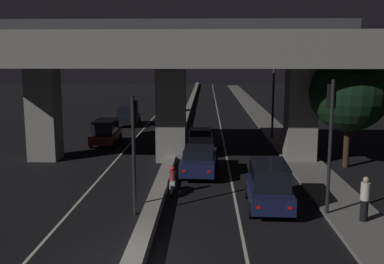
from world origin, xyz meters
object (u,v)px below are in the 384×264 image
Objects in this scene: car_black_second_oncoming at (128,115)px; motorcycle_white_filtering_near at (173,182)px; car_white_third at (200,138)px; street_lamp at (270,85)px; pedestrian_on_sidewalk at (365,199)px; traffic_light_left_of_median at (134,134)px; car_dark_blue_lead at (269,185)px; car_dark_green_third_oncoming at (171,108)px; car_dark_red_lead_oncoming at (106,132)px; car_dark_blue_second at (199,160)px; traffic_light_right_of_median at (331,125)px.

motorcycle_white_filtering_near is (5.96, -21.93, -0.39)m from car_black_second_oncoming.
motorcycle_white_filtering_near is at bearing 172.27° from car_white_third.
pedestrian_on_sidewalk is at bearing -86.21° from street_lamp.
car_white_third is (2.51, 13.91, -2.67)m from traffic_light_left_of_median.
car_dark_blue_lead is at bearing 9.71° from traffic_light_left_of_median.
car_dark_green_third_oncoming is 2.70× the size of pedestrian_on_sidewalk.
car_dark_green_third_oncoming reaches higher than car_white_third.
car_white_third is 0.97× the size of car_dark_red_lead_oncoming.
car_black_second_oncoming is at bearing 118.14° from pedestrian_on_sidewalk.
car_white_third is (-5.43, -3.60, -3.61)m from street_lamp.
traffic_light_left_of_median is 19.25m from street_lamp.
pedestrian_on_sidewalk reaches higher than car_dark_blue_second.
traffic_light_left_of_median reaches higher than motorcycle_white_filtering_near.
street_lamp is at bearing 93.79° from pedestrian_on_sidewalk.
street_lamp is at bearing -58.19° from car_white_third.
traffic_light_right_of_median is at bearing -113.07° from motorcycle_white_filtering_near.
car_black_second_oncoming is at bearing 100.52° from traffic_light_left_of_median.
car_dark_blue_lead is at bearing 23.00° from car_black_second_oncoming.
street_lamp is 18.25m from car_dark_green_third_oncoming.
traffic_light_right_of_median is 7.88m from motorcycle_white_filtering_near.
pedestrian_on_sidewalk is (1.21, -0.94, -2.77)m from traffic_light_right_of_median.
traffic_light_right_of_median is at bearing -0.05° from traffic_light_left_of_median.
car_dark_green_third_oncoming is (-9.04, 15.45, -3.57)m from street_lamp.
traffic_light_left_of_median is at bearing 101.52° from car_dark_blue_lead.
motorcycle_white_filtering_near is at bearing 153.99° from pedestrian_on_sidewalk.
car_dark_green_third_oncoming is at bearing 106.84° from pedestrian_on_sidewalk.
car_dark_blue_lead is 0.97× the size of car_black_second_oncoming.
street_lamp is 4.09× the size of pedestrian_on_sidewalk.
car_dark_green_third_oncoming is (3.50, 17.94, -0.23)m from car_dark_red_lead_oncoming.
street_lamp is 1.51× the size of car_dark_green_third_oncoming.
traffic_light_left_of_median is 2.79× the size of pedestrian_on_sidewalk.
pedestrian_on_sidewalk is at bearing -115.57° from motorcycle_white_filtering_near.
street_lamp is 1.50× the size of car_dark_blue_second.
street_lamp is at bearing -23.75° from motorcycle_white_filtering_near.
street_lamp is (7.94, 17.51, 0.93)m from traffic_light_left_of_median.
pedestrian_on_sidewalk is at bearing 14.76° from car_dark_green_third_oncoming.
car_black_second_oncoming reaches higher than car_dark_green_third_oncoming.
car_dark_red_lead_oncoming reaches higher than car_dark_green_third_oncoming.
traffic_light_left_of_median is at bearing 179.95° from traffic_light_right_of_median.
traffic_light_left_of_median is 1.03× the size of car_dark_green_third_oncoming.
car_dark_red_lead_oncoming is (-10.30, 14.04, -0.04)m from car_dark_blue_lead.
car_black_second_oncoming reaches higher than motorcycle_white_filtering_near.
traffic_light_right_of_median reaches higher than car_dark_green_third_oncoming.
pedestrian_on_sidewalk is at bearing -157.66° from car_white_third.
car_black_second_oncoming is (0.00, 9.77, -0.01)m from car_dark_red_lead_oncoming.
car_dark_red_lead_oncoming is (-7.17, 8.31, 0.19)m from car_dark_blue_second.
car_dark_blue_lead is 32.70m from car_dark_green_third_oncoming.
car_black_second_oncoming is at bearing 178.25° from car_dark_red_lead_oncoming.
motorcycle_white_filtering_near is at bearing 68.33° from car_dark_blue_lead.
car_dark_blue_lead is 3.96m from pedestrian_on_sidewalk.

